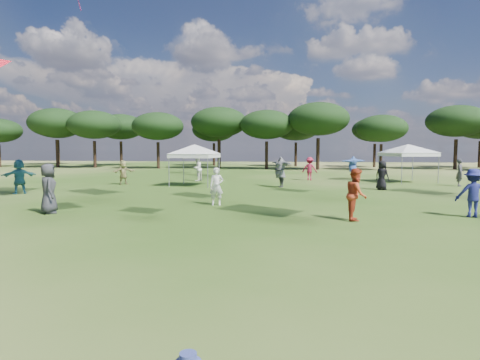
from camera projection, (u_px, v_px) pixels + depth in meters
name	position (u px, v px, depth m)	size (l,w,h in m)	color
tree_line	(309.00, 123.00, 48.25)	(108.78, 17.63, 7.77)	black
tent_left	(195.00, 146.00, 25.73)	(5.44, 5.44, 2.96)	gray
tent_right	(408.00, 146.00, 28.49)	(5.73, 5.73, 3.00)	gray
festival_crowd	(294.00, 174.00, 23.56)	(31.29, 20.33, 1.92)	olive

